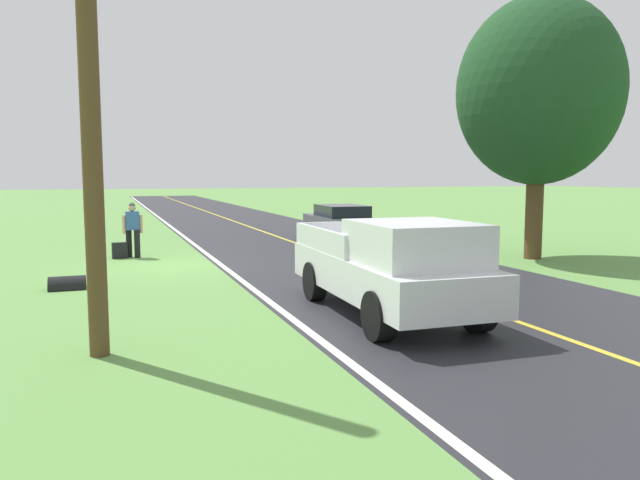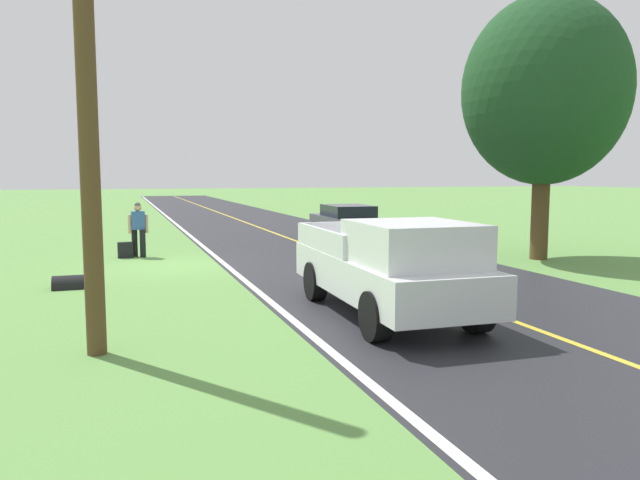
# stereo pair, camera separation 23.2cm
# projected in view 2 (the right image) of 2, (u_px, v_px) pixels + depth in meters

# --- Properties ---
(ground_plane) EXTENTS (200.00, 200.00, 0.00)m
(ground_plane) POSITION_uv_depth(u_px,v_px,m) (180.00, 266.00, 17.49)
(ground_plane) COLOR #609347
(road_surface) EXTENTS (7.83, 120.00, 0.00)m
(road_surface) POSITION_uv_depth(u_px,v_px,m) (342.00, 258.00, 19.07)
(road_surface) COLOR #28282D
(road_surface) RESTS_ON ground
(lane_edge_line) EXTENTS (0.16, 117.60, 0.00)m
(lane_edge_line) POSITION_uv_depth(u_px,v_px,m) (224.00, 263.00, 17.89)
(lane_edge_line) COLOR silver
(lane_edge_line) RESTS_ON ground
(lane_centre_line) EXTENTS (0.14, 117.60, 0.00)m
(lane_centre_line) POSITION_uv_depth(u_px,v_px,m) (342.00, 258.00, 19.07)
(lane_centre_line) COLOR gold
(lane_centre_line) RESTS_ON ground
(hitchhiker_walking) EXTENTS (0.62, 0.51, 1.75)m
(hitchhiker_walking) POSITION_uv_depth(u_px,v_px,m) (138.00, 226.00, 19.25)
(hitchhiker_walking) COLOR black
(hitchhiker_walking) RESTS_ON ground
(suitcase_carried) EXTENTS (0.48, 0.24, 0.50)m
(suitcase_carried) POSITION_uv_depth(u_px,v_px,m) (125.00, 250.00, 19.09)
(suitcase_carried) COLOR black
(suitcase_carried) RESTS_ON ground
(pickup_truck_passing) EXTENTS (2.20, 5.45, 1.82)m
(pickup_truck_passing) POSITION_uv_depth(u_px,v_px,m) (392.00, 265.00, 11.07)
(pickup_truck_passing) COLOR silver
(pickup_truck_passing) RESTS_ON ground
(tree_far_side_near) EXTENTS (4.95, 4.95, 7.99)m
(tree_far_side_near) POSITION_uv_depth(u_px,v_px,m) (545.00, 91.00, 18.29)
(tree_far_side_near) COLOR brown
(tree_far_side_near) RESTS_ON ground
(sedan_near_oncoming) EXTENTS (2.05, 4.46, 1.41)m
(sedan_near_oncoming) POSITION_uv_depth(u_px,v_px,m) (347.00, 221.00, 24.32)
(sedan_near_oncoming) COLOR #4C5156
(sedan_near_oncoming) RESTS_ON ground
(utility_pole_roadside) EXTENTS (0.28, 0.28, 7.26)m
(utility_pole_roadside) POSITION_uv_depth(u_px,v_px,m) (87.00, 102.00, 8.48)
(utility_pole_roadside) COLOR brown
(utility_pole_roadside) RESTS_ON ground
(drainage_culvert) EXTENTS (0.80, 0.60, 0.60)m
(drainage_culvert) POSITION_uv_depth(u_px,v_px,m) (71.00, 288.00, 14.02)
(drainage_culvert) COLOR black
(drainage_culvert) RESTS_ON ground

